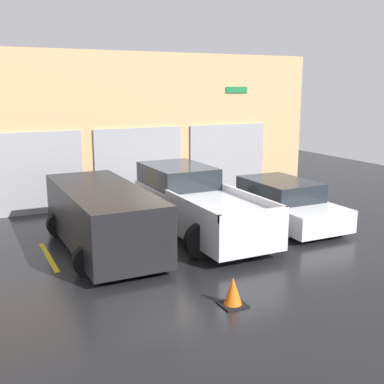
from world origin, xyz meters
name	(u,v)px	position (x,y,z in m)	size (l,w,h in m)	color
ground_plane	(180,223)	(0.00, 0.00, 0.00)	(28.00, 28.00, 0.00)	black
shophouse_building	(140,130)	(-0.01, 3.28, 2.51)	(13.37, 0.68, 5.13)	tan
pickup_truck	(195,203)	(0.00, -1.00, 0.82)	(2.48, 5.39, 1.71)	silver
sedan_white	(281,203)	(2.71, -1.26, 0.60)	(2.26, 4.25, 1.28)	white
sedan_side	(103,216)	(-2.71, -1.29, 0.85)	(2.24, 4.96, 1.56)	black
parking_stripe_far_left	(49,257)	(-4.06, -1.29, 0.00)	(0.12, 2.20, 0.01)	gold
parking_stripe_left	(154,241)	(-1.35, -1.29, 0.00)	(0.12, 2.20, 0.01)	gold
parking_stripe_centre	(242,228)	(1.35, -1.29, 0.00)	(0.12, 2.20, 0.01)	gold
parking_stripe_right	(316,217)	(4.06, -1.29, 0.00)	(0.12, 2.20, 0.01)	gold
traffic_cone	(233,292)	(-1.44, -5.46, 0.25)	(0.47, 0.47, 0.55)	black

